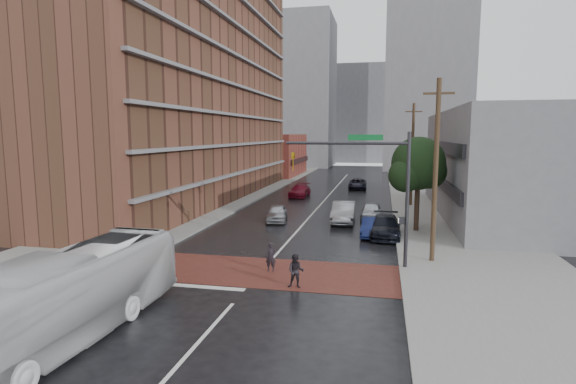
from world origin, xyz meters
The scene contains 24 objects.
ground centered at (0.00, 0.00, 0.00)m, with size 160.00×160.00×0.00m, color black.
crosswalk centered at (0.00, 0.50, 0.01)m, with size 14.00×5.00×0.02m, color brown.
sidewalk_west centered at (-11.50, 25.00, 0.07)m, with size 9.00×90.00×0.15m, color gray.
sidewalk_east centered at (11.50, 25.00, 0.07)m, with size 9.00×90.00×0.15m, color gray.
apartment_block centered at (-14.00, 24.00, 14.00)m, with size 10.00×44.00×28.00m, color brown.
storefront_west centered at (-12.00, 54.00, 3.50)m, with size 8.00×16.00×7.00m, color brown.
building_east centered at (16.50, 20.00, 4.50)m, with size 11.00×26.00×9.00m, color gray.
distant_tower_west centered at (-14.00, 78.00, 16.00)m, with size 18.00×16.00×32.00m, color gray.
distant_tower_east centered at (14.00, 72.00, 18.00)m, with size 16.00×14.00×36.00m, color gray.
distant_tower_center centered at (0.00, 95.00, 12.00)m, with size 12.00×10.00×24.00m, color gray.
street_tree centered at (8.52, 12.03, 4.73)m, with size 4.20×4.10×6.90m.
signal_mast centered at (5.85, 2.50, 4.73)m, with size 6.50×0.30×7.20m.
utility_pole_near centered at (8.80, 4.00, 5.14)m, with size 1.60×0.26×10.00m.
utility_pole_far centered at (8.80, 24.00, 5.14)m, with size 1.60×0.26×10.00m.
transit_bus centered at (-4.49, -8.48, 1.55)m, with size 2.60×11.11×3.09m, color silver.
pedestrian_a centered at (0.48, 0.70, 0.76)m, with size 0.55×0.36×1.52m, color black.
pedestrian_b centered at (2.22, -1.50, 0.80)m, with size 0.78×0.60×1.60m, color black.
car_travel_a centered at (-2.33, 13.89, 0.68)m, with size 1.60×3.98×1.36m, color #AFB1B7.
car_travel_b centered at (3.03, 14.51, 0.83)m, with size 1.76×5.05×1.66m, color #9B9FA3.
car_travel_c centered at (-3.10, 28.43, 0.68)m, with size 1.91×4.69×1.36m, color maroon.
suv_travel centered at (2.92, 36.88, 0.67)m, with size 2.23×4.83×1.34m, color black.
car_parked_near centered at (5.40, 10.00, 0.65)m, with size 1.37×3.93×1.30m, color #161F4D.
car_parked_mid centered at (6.30, 10.00, 0.73)m, with size 2.05×5.04×1.46m, color black.
car_parked_far centered at (5.20, 16.19, 0.71)m, with size 1.68×4.17×1.42m, color #B7BBC0.
Camera 1 is at (6.00, -21.18, 7.08)m, focal length 28.00 mm.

